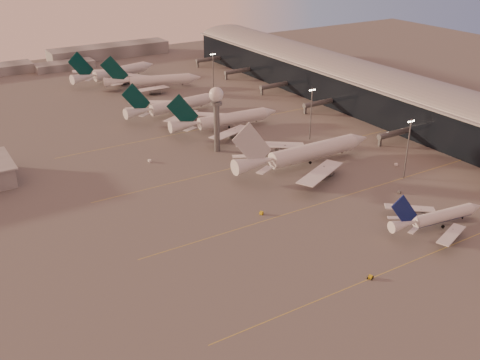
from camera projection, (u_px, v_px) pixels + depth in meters
ground at (411, 290)px, 158.62m from camera, size 700.00×700.00×0.00m
taxiway_markings at (356, 191)px, 216.12m from camera, size 180.00×185.25×0.02m
terminal at (399, 99)px, 290.55m from camera, size 57.00×362.00×23.04m
radar_tower at (216, 107)px, 244.78m from camera, size 6.40×6.40×31.10m
mast_b at (408, 146)px, 221.48m from camera, size 3.60×0.56×25.00m
mast_c at (311, 112)px, 261.54m from camera, size 3.60×0.56×25.00m
mast_d at (213, 72)px, 330.04m from camera, size 3.60×0.56×25.00m
distant_horizon at (76, 57)px, 409.14m from camera, size 165.00×37.50×9.00m
narrowbody_mid at (437, 219)px, 189.56m from camera, size 39.70×31.52×15.54m
widebody_white at (305, 156)px, 236.87m from camera, size 69.74×55.89×24.54m
greentail_a at (226, 122)px, 278.18m from camera, size 59.45×47.89×21.58m
greentail_b at (174, 108)px, 299.70m from camera, size 58.13×46.75×21.13m
greentail_c at (154, 83)px, 345.27m from camera, size 58.71×46.73×21.95m
greentail_d at (115, 75)px, 363.03m from camera, size 61.83×49.34×22.88m
gsv_tug_mid at (370, 277)px, 163.19m from camera, size 3.57×4.10×1.01m
gsv_truck_b at (400, 190)px, 214.39m from camera, size 6.22×4.16×2.37m
gsv_truck_c at (262, 211)px, 198.88m from camera, size 6.18×4.61×2.37m
gsv_catering_b at (397, 161)px, 237.20m from camera, size 6.21×4.62×4.66m
gsv_tug_far at (275, 158)px, 244.35m from camera, size 3.04×4.21×1.09m
gsv_truck_d at (149, 159)px, 241.80m from camera, size 2.93×6.39×2.49m
gsv_tug_hangar at (262, 114)px, 301.09m from camera, size 3.61×2.64×0.93m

